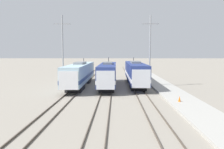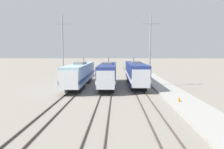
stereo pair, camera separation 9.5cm
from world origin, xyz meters
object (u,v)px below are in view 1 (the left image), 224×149
at_px(locomotive_center, 108,74).
at_px(catenary_tower_right, 150,49).
at_px(locomotive_far_right, 135,73).
at_px(catenary_tower_left, 63,49).
at_px(traffic_cone, 179,99).
at_px(locomotive_far_left, 80,74).

height_order(locomotive_center, catenary_tower_right, catenary_tower_right).
distance_m(locomotive_far_right, catenary_tower_left, 13.51).
xyz_separation_m(locomotive_far_right, traffic_cone, (3.82, -14.34, -1.66)).
bearing_deg(traffic_cone, locomotive_center, 125.60).
bearing_deg(catenary_tower_left, traffic_cone, -37.20).
xyz_separation_m(locomotive_center, catenary_tower_left, (-7.74, 0.29, 4.33)).
relative_size(locomotive_center, traffic_cone, 26.70).
height_order(locomotive_far_right, traffic_cone, locomotive_far_right).
bearing_deg(catenary_tower_right, locomotive_center, -177.67).
distance_m(locomotive_center, locomotive_far_right, 5.37).
bearing_deg(locomotive_center, traffic_cone, -54.40).
xyz_separation_m(locomotive_far_right, catenary_tower_left, (-12.67, -1.82, 4.30)).
bearing_deg(locomotive_center, locomotive_far_right, 23.20).
height_order(catenary_tower_left, catenary_tower_right, same).
bearing_deg(locomotive_far_left, locomotive_far_right, 8.36).
height_order(locomotive_far_left, locomotive_far_right, locomotive_far_right).
relative_size(locomotive_far_left, catenary_tower_right, 1.60).
distance_m(locomotive_far_right, catenary_tower_right, 5.19).
height_order(catenary_tower_right, traffic_cone, catenary_tower_right).
xyz_separation_m(catenary_tower_right, traffic_cone, (1.56, -12.52, -5.96)).
relative_size(locomotive_far_left, catenary_tower_left, 1.60).
distance_m(locomotive_far_left, locomotive_far_right, 9.98).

